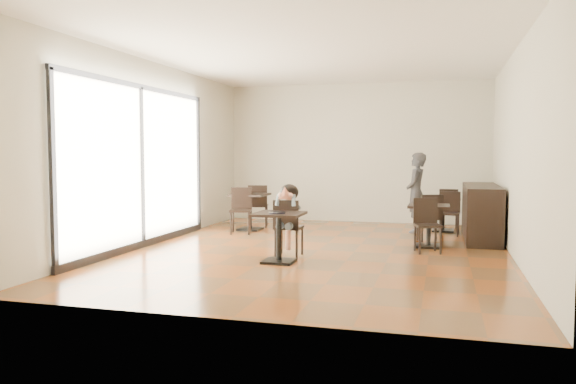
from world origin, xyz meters
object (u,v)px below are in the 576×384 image
(child_table, at_px, (279,238))
(cafe_table_mid, at_px, (429,226))
(adult_patron, at_px, (416,193))
(chair_left_a, at_px, (258,206))
(cafe_table_back, at_px, (443,214))
(child_chair, at_px, (289,228))
(cafe_table_left, at_px, (250,212))
(child, at_px, (289,220))
(chair_back_a, at_px, (449,208))
(chair_mid_a, at_px, (429,218))
(chair_left_b, at_px, (241,211))
(chair_back_b, at_px, (450,214))
(chair_mid_b, at_px, (428,226))

(child_table, relative_size, cafe_table_mid, 1.02)
(adult_patron, height_order, chair_left_a, adult_patron)
(child_table, distance_m, cafe_table_back, 4.64)
(child_chair, relative_size, cafe_table_left, 1.16)
(child, distance_m, chair_back_a, 4.70)
(chair_mid_a, bearing_deg, child, 27.86)
(cafe_table_mid, bearing_deg, cafe_table_left, 161.71)
(cafe_table_mid, height_order, chair_left_a, chair_left_a)
(chair_back_a, bearing_deg, cafe_table_mid, 86.52)
(cafe_table_mid, distance_m, cafe_table_back, 2.07)
(adult_patron, distance_m, chair_mid_a, 1.30)
(child_chair, bearing_deg, cafe_table_left, -59.30)
(chair_left_b, bearing_deg, child, -66.93)
(child_table, distance_m, child, 0.58)
(chair_left_a, distance_m, chair_back_b, 3.99)
(child_chair, bearing_deg, cafe_table_back, -123.59)
(child_chair, xyz_separation_m, child, (0.00, 0.00, 0.11))
(cafe_table_left, bearing_deg, cafe_table_back, 12.53)
(adult_patron, distance_m, chair_back_b, 0.79)
(cafe_table_back, xyz_separation_m, chair_back_a, (0.12, 0.55, 0.07))
(adult_patron, height_order, chair_back_a, adult_patron)
(child_chair, height_order, adult_patron, adult_patron)
(cafe_table_back, xyz_separation_m, chair_left_a, (-3.86, -0.31, 0.11))
(child, xyz_separation_m, adult_patron, (1.78, 3.18, 0.25))
(child_chair, bearing_deg, child_table, 90.00)
(cafe_table_left, xyz_separation_m, chair_mid_b, (3.62, -1.75, 0.06))
(child, relative_size, cafe_table_mid, 1.54)
(chair_back_b, bearing_deg, adult_patron, 163.31)
(chair_left_a, relative_size, chair_left_b, 1.00)
(cafe_table_back, bearing_deg, chair_back_b, -77.50)
(chair_back_a, xyz_separation_m, chair_back_b, (0.00, -1.10, 0.00))
(cafe_table_mid, xyz_separation_m, chair_back_a, (0.36, 2.61, 0.06))
(cafe_table_left, height_order, chair_mid_b, chair_mid_b)
(child_chair, relative_size, chair_back_b, 1.05)
(adult_patron, bearing_deg, cafe_table_left, -76.14)
(chair_left_b, bearing_deg, chair_back_a, 12.31)
(cafe_table_back, bearing_deg, chair_mid_b, -95.18)
(cafe_table_mid, distance_m, chair_left_b, 3.68)
(child_chair, xyz_separation_m, adult_patron, (1.78, 3.18, 0.36))
(child_table, height_order, chair_mid_a, chair_mid_a)
(child, xyz_separation_m, chair_mid_b, (2.07, 0.87, -0.12))
(child, relative_size, chair_mid_a, 1.28)
(chair_mid_a, relative_size, chair_back_b, 1.03)
(chair_left_a, bearing_deg, chair_mid_b, 133.76)
(chair_back_a, bearing_deg, chair_left_a, 16.51)
(chair_mid_a, distance_m, chair_back_b, 1.02)
(cafe_table_back, height_order, chair_back_a, chair_back_a)
(child, xyz_separation_m, cafe_table_left, (-1.55, 2.62, -0.18))
(chair_left_a, bearing_deg, chair_back_b, 162.66)
(chair_mid_b, xyz_separation_m, chair_back_a, (0.36, 3.16, -0.01))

